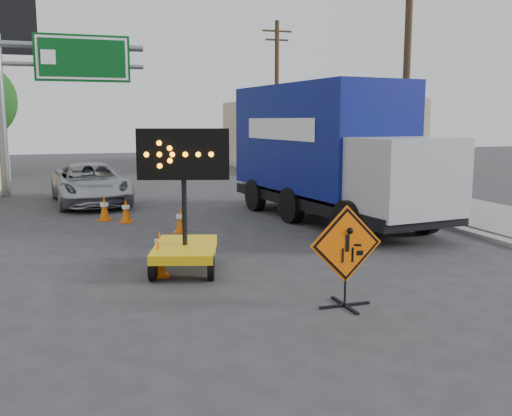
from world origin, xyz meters
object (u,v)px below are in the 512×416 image
pickup_truck (90,184)px  box_truck (329,159)px  arrow_board (185,240)px  construction_sign (346,254)px

pickup_truck → box_truck: 9.66m
box_truck → arrow_board: bearing=-146.3°
construction_sign → pickup_truck: construction_sign is taller
arrow_board → box_truck: 7.60m
pickup_truck → box_truck: size_ratio=0.60×
construction_sign → arrow_board: (-2.24, 3.24, -0.27)m
pickup_truck → box_truck: bearing=-45.3°
arrow_board → pickup_truck: arrow_board is taller
arrow_board → box_truck: bearing=56.9°
arrow_board → box_truck: (5.65, 4.91, 1.31)m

